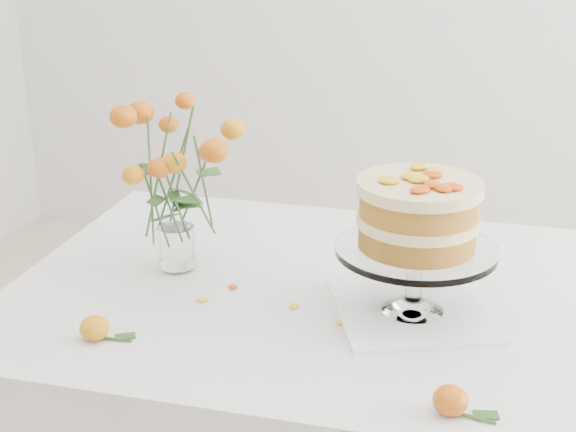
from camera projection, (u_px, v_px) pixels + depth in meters
The scene contains 11 objects.
table at pixel (363, 328), 1.63m from camera, with size 1.43×0.93×0.76m.
napkin at pixel (412, 311), 1.51m from camera, with size 0.28×0.28×0.01m, color white.
cake_stand at pixel (418, 221), 1.45m from camera, with size 0.30×0.30×0.27m.
rose_vase at pixel (173, 168), 1.63m from camera, with size 0.31×0.31×0.38m.
loose_rose_near at pixel (95, 328), 1.42m from camera, with size 0.09×0.05×0.04m.
loose_rose_far at pixel (451, 401), 1.21m from camera, with size 0.10×0.05×0.05m.
stray_petal_a at pixel (294, 306), 1.54m from camera, with size 0.03×0.02×0.00m, color yellow.
stray_petal_b at pixel (341, 322), 1.48m from camera, with size 0.03×0.02×0.00m, color yellow.
stray_petal_c at pixel (359, 335), 1.43m from camera, with size 0.03×0.02×0.00m, color yellow.
stray_petal_d at pixel (233, 287), 1.62m from camera, with size 0.03×0.02×0.00m, color yellow.
stray_petal_e at pixel (202, 300), 1.56m from camera, with size 0.03×0.02×0.00m, color yellow.
Camera 1 is at (0.21, -1.44, 1.47)m, focal length 50.00 mm.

